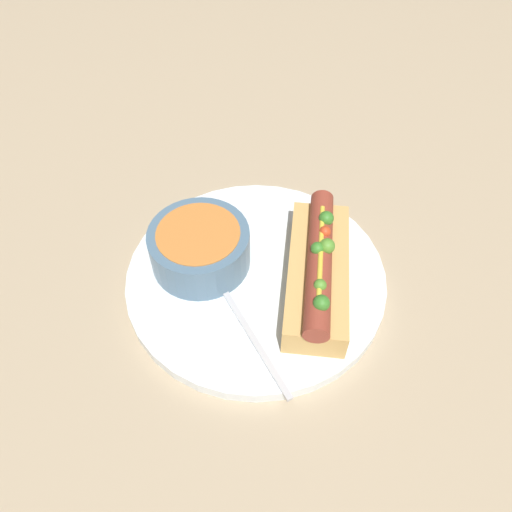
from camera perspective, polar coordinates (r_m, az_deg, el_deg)
The scene contains 5 objects.
ground_plane at distance 0.54m, azimuth 0.00°, elevation -2.89°, with size 4.00×4.00×0.00m, color tan.
dinner_plate at distance 0.54m, azimuth 0.00°, elevation -2.44°, with size 0.28×0.28×0.01m.
hot_dog at distance 0.51m, azimuth 7.10°, elevation -1.59°, with size 0.18×0.10×0.06m.
soup_bowl at distance 0.53m, azimuth -6.45°, elevation 1.11°, with size 0.11×0.11×0.05m.
spoon at distance 0.52m, azimuth -3.81°, elevation -3.66°, with size 0.13×0.15×0.01m.
Camera 1 is at (-0.30, -0.12, 0.44)m, focal length 35.00 mm.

